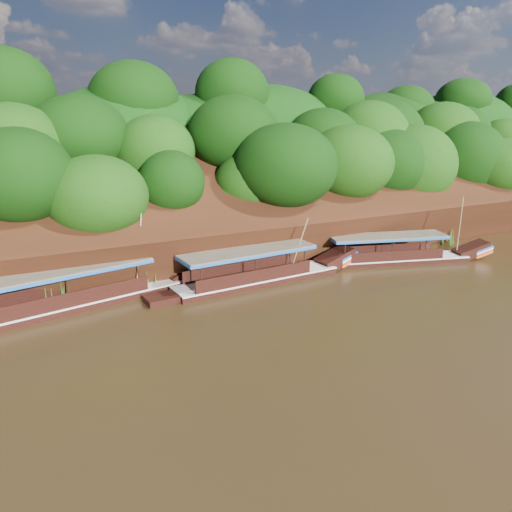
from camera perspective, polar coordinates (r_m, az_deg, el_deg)
The scene contains 6 objects.
ground at distance 29.77m, azimuth 6.32°, elevation -7.44°, with size 160.00×160.00×0.00m, color black.
riverbank at distance 48.93m, azimuth -8.23°, elevation 4.29°, with size 120.00×30.06×19.40m.
boat_0 at distance 42.43m, azimuth 16.50°, elevation 0.02°, with size 14.31×5.80×5.90m.
boat_1 at distance 36.11m, azimuth 1.25°, elevation -2.02°, with size 15.02×3.33×5.12m.
boat_2 at distance 33.73m, azimuth -18.25°, elevation -4.20°, with size 16.82×5.49×6.94m.
reeds at distance 36.10m, azimuth -6.63°, elevation -1.64°, with size 50.75×2.17×2.13m.
Camera 1 is at (-15.08, -22.72, 11.95)m, focal length 35.00 mm.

